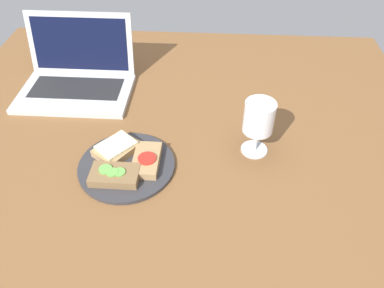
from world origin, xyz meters
TOP-DOWN VIEW (x-y plane):
  - wooden_table at (0.00, 0.00)cm, footprint 140.00×140.00cm
  - plate at (-11.50, -4.24)cm, footprint 23.84×23.84cm
  - sandwich_with_tomato at (-6.55, -3.44)cm, footprint 6.46×11.48cm
  - sandwich_with_cheese at (-14.69, -0.37)cm, footprint 12.37×13.03cm
  - sandwich_with_cucumber at (-13.30, -8.92)cm, footprint 11.51×6.96cm
  - wine_glass at (20.42, 4.01)cm, footprint 7.56×7.56cm
  - laptop at (-33.14, 29.45)cm, footprint 33.76×26.22cm

SIDE VIEW (x-z plane):
  - wooden_table at x=0.00cm, z-range 0.00..3.00cm
  - plate at x=-11.50cm, z-range 3.00..4.02cm
  - sandwich_with_tomato at x=-6.55cm, z-range 3.88..6.31cm
  - sandwich_with_cucumber at x=-13.30cm, z-range 3.87..6.49cm
  - sandwich_with_cheese at x=-14.69cm, z-range 3.94..6.69cm
  - laptop at x=-33.14cm, z-range -2.97..17.38cm
  - wine_glass at x=20.42cm, z-range 5.85..20.88cm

